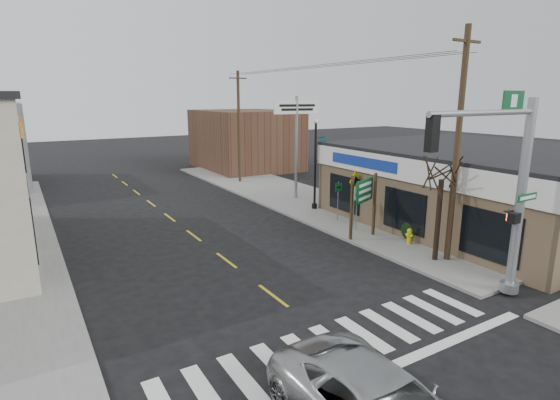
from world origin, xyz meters
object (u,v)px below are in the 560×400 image
utility_pole_far (239,126)px  dance_center_sign (296,122)px  fire_hydrant (409,235)px  bare_tree (443,164)px  traffic_signal_pole (509,180)px  lamp_post (316,157)px  utility_pole_near (457,145)px  guide_sign (364,197)px

utility_pole_far → dance_center_sign: bearing=-86.6°
fire_hydrant → bare_tree: bare_tree is taller
traffic_signal_pole → bare_tree: (1.12, 3.48, -0.04)m
lamp_post → utility_pole_near: 10.13m
traffic_signal_pole → bare_tree: size_ratio=1.34×
fire_hydrant → dance_center_sign: size_ratio=0.11×
traffic_signal_pole → bare_tree: 3.66m
dance_center_sign → utility_pole_near: size_ratio=0.72×
traffic_signal_pole → lamp_post: (1.88, 13.25, -0.95)m
fire_hydrant → utility_pole_near: (-0.13, -2.25, 4.42)m
dance_center_sign → utility_pole_near: utility_pole_near is taller
lamp_post → bare_tree: bearing=-99.0°
bare_tree → utility_pole_near: size_ratio=0.55×
fire_hydrant → utility_pole_near: utility_pole_near is taller
traffic_signal_pole → utility_pole_near: (1.62, 3.26, 0.72)m
utility_pole_far → utility_pole_near: bearing=-91.8°
traffic_signal_pole → utility_pole_far: (1.78, 23.63, 0.36)m
utility_pole_far → guide_sign: bearing=-95.8°
utility_pole_near → guide_sign: bearing=103.1°
fire_hydrant → lamp_post: lamp_post is taller
lamp_post → utility_pole_near: bearing=-96.1°
guide_sign → utility_pole_far: size_ratio=0.36×
dance_center_sign → traffic_signal_pole: bearing=-92.1°
fire_hydrant → dance_center_sign: dance_center_sign is taller
lamp_post → utility_pole_far: (-0.11, 10.38, 1.30)m
bare_tree → utility_pole_far: size_ratio=0.59×
traffic_signal_pole → guide_sign: (0.52, 7.37, -2.10)m
guide_sign → bare_tree: size_ratio=0.60×
utility_pole_far → fire_hydrant: bearing=-91.4°
bare_tree → fire_hydrant: bearing=72.9°
fire_hydrant → dance_center_sign: (0.64, 10.71, 4.71)m
lamp_post → dance_center_sign: (0.50, 2.97, 1.95)m
lamp_post → fire_hydrant: bearing=-95.6°
guide_sign → utility_pole_near: utility_pole_near is taller
traffic_signal_pole → utility_pole_far: 23.70m
lamp_post → bare_tree: size_ratio=1.05×
utility_pole_far → bare_tree: bearing=-93.2°
lamp_post → traffic_signal_pole: bearing=-102.7°
guide_sign → utility_pole_far: bearing=62.2°
bare_tree → utility_pole_near: 0.93m
lamp_post → utility_pole_far: size_ratio=0.63×
guide_sign → bare_tree: bearing=-104.6°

